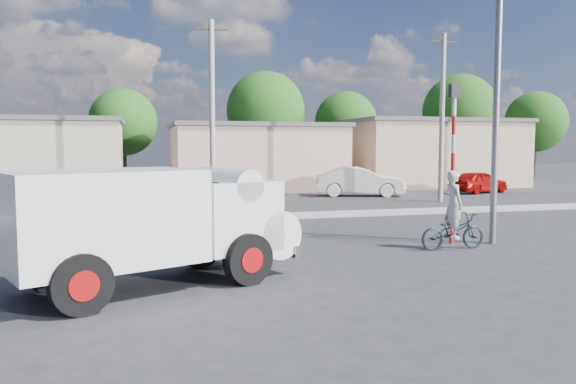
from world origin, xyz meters
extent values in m
plane|color=#2A292C|center=(0.00, 0.00, 0.00)|extent=(120.00, 120.00, 0.00)
cube|color=#99968E|center=(0.00, 8.00, 0.08)|extent=(40.00, 0.80, 0.16)
cylinder|color=black|center=(-6.07, -2.83, 0.50)|extent=(1.04, 0.66, 1.01)
cylinder|color=#A40B0D|center=(-6.07, -2.83, 0.50)|extent=(0.58, 0.50, 0.49)
cylinder|color=black|center=(-6.82, -1.06, 0.50)|extent=(1.04, 0.66, 1.01)
cylinder|color=#A40B0D|center=(-6.82, -1.06, 0.50)|extent=(0.58, 0.50, 0.49)
cylinder|color=black|center=(-3.12, -1.58, 0.50)|extent=(1.04, 0.66, 1.01)
cylinder|color=#A40B0D|center=(-3.12, -1.58, 0.50)|extent=(0.58, 0.50, 0.49)
cylinder|color=black|center=(-3.87, 0.19, 0.50)|extent=(1.04, 0.66, 1.01)
cylinder|color=#A40B0D|center=(-3.87, 0.19, 0.50)|extent=(0.58, 0.50, 0.49)
cube|color=black|center=(-5.01, -1.34, 0.58)|extent=(4.34, 2.74, 0.16)
cube|color=silver|center=(-5.77, -1.66, 1.42)|extent=(3.82, 3.14, 1.69)
cube|color=silver|center=(-3.41, -0.66, 1.28)|extent=(2.25, 2.37, 1.42)
cylinder|color=silver|center=(-2.70, -0.35, 0.87)|extent=(1.66, 2.12, 1.01)
cylinder|color=silver|center=(-3.41, -0.66, 1.92)|extent=(1.32, 1.98, 0.64)
cube|color=silver|center=(-2.36, -0.21, 0.50)|extent=(0.89, 1.86, 0.26)
cube|color=black|center=(-4.00, -0.91, 1.69)|extent=(0.68, 1.46, 0.64)
imported|color=black|center=(2.74, 0.68, 0.47)|extent=(1.82, 0.66, 0.95)
imported|color=silver|center=(2.74, 0.68, 0.88)|extent=(0.43, 0.65, 1.76)
imported|color=silver|center=(6.39, 15.83, 0.78)|extent=(4.99, 2.98, 1.55)
imported|color=#9F0805|center=(13.71, 15.86, 0.64)|extent=(4.05, 2.62, 1.28)
cylinder|color=red|center=(3.20, 1.50, 0.25)|extent=(0.11, 0.11, 0.50)
cylinder|color=white|center=(3.20, 1.50, 0.75)|extent=(0.11, 0.11, 0.50)
cylinder|color=red|center=(3.20, 1.50, 1.25)|extent=(0.11, 0.11, 0.50)
cylinder|color=white|center=(3.20, 1.50, 1.75)|extent=(0.11, 0.11, 0.50)
cylinder|color=red|center=(3.20, 1.50, 2.25)|extent=(0.11, 0.11, 0.50)
cylinder|color=white|center=(3.20, 1.50, 2.75)|extent=(0.11, 0.11, 0.50)
cylinder|color=red|center=(3.20, 1.50, 3.25)|extent=(0.11, 0.11, 0.50)
cylinder|color=white|center=(3.20, 1.50, 3.75)|extent=(0.11, 0.11, 0.50)
cube|color=black|center=(3.20, 1.50, 4.18)|extent=(0.28, 0.18, 0.36)
cylinder|color=slate|center=(4.30, 1.20, 4.50)|extent=(0.18, 0.18, 9.00)
cube|color=#BFB090|center=(-12.00, 22.00, 2.00)|extent=(12.00, 7.00, 4.00)
cube|color=#59595B|center=(-12.00, 22.00, 4.12)|extent=(12.30, 7.30, 0.24)
cube|color=#D79F93|center=(2.00, 22.00, 1.90)|extent=(10.00, 7.00, 3.80)
cube|color=#59595B|center=(2.00, 22.00, 3.92)|extent=(10.30, 7.30, 0.24)
cube|color=tan|center=(14.00, 22.00, 2.10)|extent=(11.00, 7.00, 4.20)
cube|color=#59595B|center=(14.00, 22.00, 4.32)|extent=(11.30, 7.30, 0.24)
cylinder|color=#38281E|center=(-6.00, 29.00, 1.74)|extent=(0.36, 0.36, 3.47)
sphere|color=#366E21|center=(-6.00, 29.00, 4.34)|extent=(4.71, 4.71, 4.71)
cylinder|color=#38281E|center=(4.00, 28.00, 2.10)|extent=(0.36, 0.36, 4.20)
sphere|color=#366E21|center=(4.00, 28.00, 5.25)|extent=(5.70, 5.70, 5.70)
cylinder|color=#38281E|center=(11.00, 30.00, 1.82)|extent=(0.36, 0.36, 3.64)
sphere|color=#366E21|center=(11.00, 30.00, 4.55)|extent=(4.94, 4.94, 4.94)
cylinder|color=#38281E|center=(20.00, 28.00, 2.18)|extent=(0.36, 0.36, 4.37)
sphere|color=#366E21|center=(20.00, 28.00, 5.46)|extent=(5.93, 5.93, 5.93)
cylinder|color=#38281E|center=(28.00, 29.00, 1.90)|extent=(0.36, 0.36, 3.81)
sphere|color=#366E21|center=(28.00, 29.00, 4.76)|extent=(5.17, 5.17, 5.17)
cylinder|color=#99968E|center=(-2.00, 12.00, 4.00)|extent=(0.24, 0.24, 8.00)
cube|color=#38281E|center=(-2.00, 12.00, 7.60)|extent=(1.40, 0.08, 0.08)
cylinder|color=#99968E|center=(9.00, 12.00, 4.00)|extent=(0.24, 0.24, 8.00)
cube|color=#38281E|center=(9.00, 12.00, 7.60)|extent=(1.40, 0.08, 0.08)
camera|label=1|loc=(-5.18, -12.15, 2.70)|focal=35.00mm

